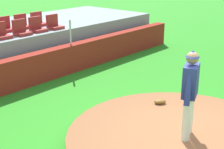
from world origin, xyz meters
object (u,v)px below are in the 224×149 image
stadium_chair_12 (22,24)px  stadium_chair_13 (38,21)px  pitcher (190,88)px  stadium_chair_4 (21,30)px  stadium_chair_5 (37,27)px  stadium_chair_11 (5,27)px  fielding_glove (160,102)px  stadium_chair_6 (54,24)px  stadium_chair_3 (1,33)px

stadium_chair_12 → stadium_chair_13: (0.71, 0.01, 0.00)m
pitcher → stadium_chair_13: (2.07, 7.46, 0.19)m
stadium_chair_4 → stadium_chair_5: 0.68m
stadium_chair_4 → stadium_chair_11: size_ratio=1.00×
fielding_glove → stadium_chair_6: (1.03, 5.21, 1.19)m
pitcher → stadium_chair_5: 6.72m
stadium_chair_6 → stadium_chair_3: bearing=-1.5°
pitcher → stadium_chair_6: size_ratio=3.64×
stadium_chair_5 → stadium_chair_13: bearing=-129.4°
fielding_glove → stadium_chair_13: bearing=-59.9°
fielding_glove → stadium_chair_12: bearing=-53.3°
pitcher → stadium_chair_12: bearing=59.4°
stadium_chair_12 → stadium_chair_13: same height
stadium_chair_3 → stadium_chair_4: (0.72, -0.05, 0.00)m
stadium_chair_4 → stadium_chair_6: same height
stadium_chair_5 → stadium_chair_13: size_ratio=1.00×
stadium_chair_13 → pitcher: bearing=74.5°
fielding_glove → stadium_chair_3: stadium_chair_3 is taller
pitcher → stadium_chair_3: 6.59m
pitcher → stadium_chair_13: size_ratio=3.64×
fielding_glove → stadium_chair_11: stadium_chair_11 is taller
pitcher → stadium_chair_11: size_ratio=3.64×
stadium_chair_6 → stadium_chair_13: size_ratio=1.00×
stadium_chair_6 → pitcher: bearing=72.5°
stadium_chair_12 → stadium_chair_13: bearing=-179.0°
stadium_chair_4 → stadium_chair_12: same height
stadium_chair_6 → stadium_chair_11: bearing=-33.1°
stadium_chair_4 → stadium_chair_11: (-0.01, 0.90, 0.00)m
stadium_chair_6 → stadium_chair_11: 1.66m
stadium_chair_13 → stadium_chair_4: bearing=33.3°
pitcher → stadium_chair_4: 6.58m
stadium_chair_13 → stadium_chair_3: bearing=22.4°
stadium_chair_4 → stadium_chair_12: size_ratio=1.00×
stadium_chair_5 → stadium_chair_13: 1.13m
stadium_chair_4 → stadium_chair_12: bearing=-127.0°
fielding_glove → stadium_chair_12: 6.24m
stadium_chair_3 → stadium_chair_5: bearing=179.9°
pitcher → fielding_glove: pitcher is taller
pitcher → stadium_chair_13: pitcher is taller
stadium_chair_5 → stadium_chair_3: bearing=-0.1°
stadium_chair_13 → stadium_chair_5: bearing=50.6°
pitcher → stadium_chair_4: pitcher is taller
stadium_chair_3 → stadium_chair_6: (2.10, -0.05, 0.00)m
stadium_chair_11 → stadium_chair_12: bearing=-179.3°
stadium_chair_13 → stadium_chair_11: bearing=0.8°
stadium_chair_5 → stadium_chair_6: size_ratio=1.00×
pitcher → stadium_chair_3: pitcher is taller
fielding_glove → stadium_chair_6: bearing=-61.4°
pitcher → fielding_glove: bearing=31.7°
pitcher → stadium_chair_6: bearing=52.2°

